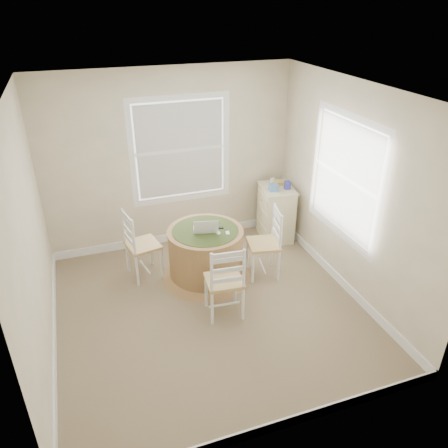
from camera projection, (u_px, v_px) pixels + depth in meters
name	position (u px, v px, depth m)	size (l,w,h in m)	color
room	(218.00, 206.00, 4.92)	(3.64, 3.64, 2.64)	#78694C
round_table	(206.00, 252.00, 5.78)	(1.18, 1.18, 0.71)	olive
chair_left	(143.00, 245.00, 5.77)	(0.42, 0.40, 0.95)	white
chair_near	(224.00, 280.00, 5.06)	(0.42, 0.40, 0.95)	white
chair_right	(263.00, 244.00, 5.79)	(0.42, 0.40, 0.95)	white
laptop	(206.00, 229.00, 5.60)	(0.36, 0.33, 0.22)	white
mouse	(218.00, 233.00, 5.56)	(0.06, 0.09, 0.03)	white
phone	(228.00, 233.00, 5.57)	(0.04, 0.09, 0.02)	#B7BABF
keys	(221.00, 228.00, 5.68)	(0.06, 0.05, 0.03)	black
corner_chest	(276.00, 212.00, 6.74)	(0.55, 0.69, 0.84)	beige
tissue_box	(273.00, 188.00, 6.40)	(0.12, 0.12, 0.10)	#5279BC
box_yellow	(278.00, 183.00, 6.61)	(0.15, 0.10, 0.06)	gold
box_blue	(288.00, 185.00, 6.46)	(0.08, 0.08, 0.12)	#313193
cup_cream	(272.00, 181.00, 6.65)	(0.07, 0.07, 0.09)	beige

